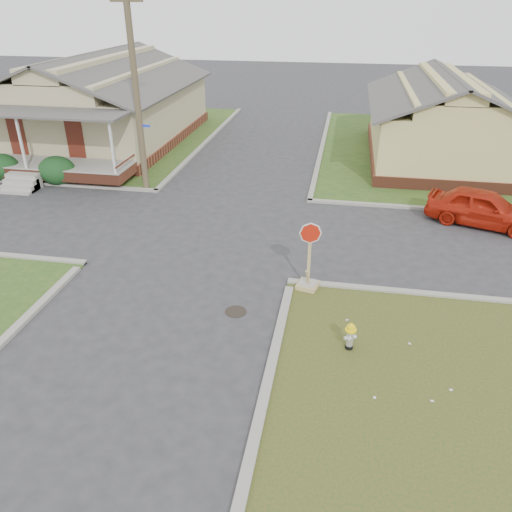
% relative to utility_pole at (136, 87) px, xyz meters
% --- Properties ---
extents(ground, '(120.00, 120.00, 0.00)m').
position_rel_utility_pole_xyz_m(ground, '(4.20, -8.90, -4.66)').
color(ground, '#2C2C2F').
rests_on(ground, ground).
extents(verge_far_left, '(19.00, 19.00, 0.05)m').
position_rel_utility_pole_xyz_m(verge_far_left, '(-8.80, 9.10, -4.64)').
color(verge_far_left, '#29481A').
rests_on(verge_far_left, ground).
extents(curbs, '(80.00, 40.00, 0.12)m').
position_rel_utility_pole_xyz_m(curbs, '(4.20, -3.90, -4.66)').
color(curbs, gray).
rests_on(curbs, ground).
extents(manhole, '(0.64, 0.64, 0.01)m').
position_rel_utility_pole_xyz_m(manhole, '(6.40, -9.40, -4.66)').
color(manhole, black).
rests_on(manhole, ground).
extents(corner_house, '(10.10, 15.50, 5.30)m').
position_rel_utility_pole_xyz_m(corner_house, '(-5.80, 7.78, -2.38)').
color(corner_house, brown).
rests_on(corner_house, ground).
extents(side_house_yellow, '(7.60, 11.60, 4.70)m').
position_rel_utility_pole_xyz_m(side_house_yellow, '(14.20, 7.60, -2.47)').
color(side_house_yellow, brown).
rests_on(side_house_yellow, ground).
extents(utility_pole, '(1.80, 0.28, 9.00)m').
position_rel_utility_pole_xyz_m(utility_pole, '(0.00, 0.00, 0.00)').
color(utility_pole, '#483B29').
rests_on(utility_pole, ground).
extents(fire_hydrant, '(0.29, 0.29, 0.78)m').
position_rel_utility_pole_xyz_m(fire_hydrant, '(9.68, -10.59, -4.18)').
color(fire_hydrant, black).
rests_on(fire_hydrant, ground).
extents(stop_sign, '(0.63, 0.62, 2.24)m').
position_rel_utility_pole_xyz_m(stop_sign, '(8.35, -7.74, -4.13)').
color(stop_sign, tan).
rests_on(stop_sign, ground).
extents(red_sedan, '(4.62, 3.08, 1.46)m').
position_rel_utility_pole_xyz_m(red_sedan, '(14.76, -1.55, -3.93)').
color(red_sedan, '#AC1D0C').
rests_on(red_sedan, ground).
extents(hedge_left, '(1.59, 1.30, 1.21)m').
position_rel_utility_pole_xyz_m(hedge_left, '(-7.44, -0.04, -4.01)').
color(hedge_left, '#163C18').
rests_on(hedge_left, verge_far_left).
extents(hedge_right, '(1.63, 1.33, 1.24)m').
position_rel_utility_pole_xyz_m(hedge_right, '(-4.46, -0.08, -3.99)').
color(hedge_right, '#163C18').
rests_on(hedge_right, verge_far_left).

